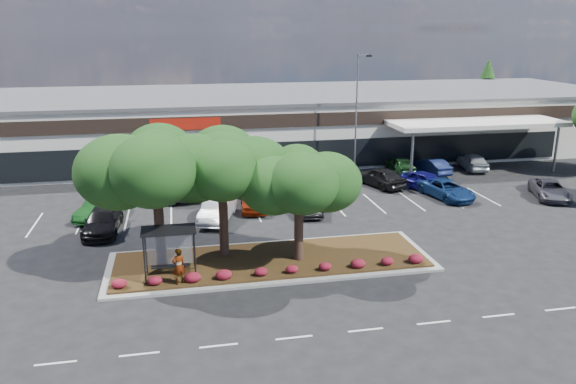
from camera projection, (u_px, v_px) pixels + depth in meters
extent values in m
plane|color=black|center=(324.00, 291.00, 28.10)|extent=(160.00, 160.00, 0.00)
cube|color=silver|center=(241.00, 124.00, 59.25)|extent=(80.00, 20.00, 6.00)
cube|color=#4D4D50|center=(241.00, 94.00, 58.38)|extent=(80.40, 20.40, 0.30)
cube|color=black|center=(255.00, 122.00, 49.29)|extent=(80.00, 0.25, 1.20)
cube|color=black|center=(255.00, 157.00, 50.19)|extent=(60.00, 0.18, 2.60)
cube|color=#A4170B|center=(185.00, 124.00, 48.08)|extent=(6.00, 0.12, 1.00)
cube|color=silver|center=(477.00, 123.00, 50.91)|extent=(16.00, 5.00, 0.40)
cylinder|color=gray|center=(412.00, 156.00, 48.33)|extent=(0.24, 0.24, 4.20)
cylinder|color=gray|center=(556.00, 149.00, 51.00)|extent=(0.24, 0.24, 4.20)
cube|color=gray|center=(271.00, 262.00, 31.46)|extent=(18.00, 6.00, 0.15)
cube|color=#483315|center=(271.00, 260.00, 31.43)|extent=(17.20, 5.20, 0.12)
cube|color=silver|center=(56.00, 363.00, 22.05)|extent=(1.60, 0.12, 0.01)
cube|color=silver|center=(139.00, 354.00, 22.66)|extent=(1.60, 0.12, 0.01)
cube|color=silver|center=(219.00, 346.00, 23.27)|extent=(1.60, 0.12, 0.01)
cube|color=silver|center=(294.00, 338.00, 23.88)|extent=(1.60, 0.12, 0.01)
cube|color=silver|center=(366.00, 330.00, 24.49)|extent=(1.60, 0.12, 0.01)
cube|color=silver|center=(434.00, 323.00, 25.10)|extent=(1.60, 0.12, 0.01)
cube|color=silver|center=(499.00, 316.00, 25.71)|extent=(1.60, 0.12, 0.01)
cube|color=silver|center=(560.00, 309.00, 26.31)|extent=(1.60, 0.12, 0.01)
cube|color=silver|center=(35.00, 224.00, 37.66)|extent=(0.12, 5.00, 0.01)
cube|color=silver|center=(82.00, 222.00, 38.23)|extent=(0.12, 5.00, 0.01)
cube|color=silver|center=(127.00, 219.00, 38.80)|extent=(0.12, 5.00, 0.01)
cube|color=silver|center=(171.00, 216.00, 39.37)|extent=(0.12, 5.00, 0.01)
cube|color=silver|center=(214.00, 213.00, 39.94)|extent=(0.12, 5.00, 0.01)
cube|color=silver|center=(256.00, 211.00, 40.51)|extent=(0.12, 5.00, 0.01)
cube|color=silver|center=(296.00, 208.00, 41.09)|extent=(0.12, 5.00, 0.01)
cube|color=silver|center=(336.00, 206.00, 41.66)|extent=(0.12, 5.00, 0.01)
cube|color=silver|center=(374.00, 203.00, 42.23)|extent=(0.12, 5.00, 0.01)
cube|color=silver|center=(411.00, 201.00, 42.80)|extent=(0.12, 5.00, 0.01)
cube|color=silver|center=(448.00, 199.00, 43.37)|extent=(0.12, 5.00, 0.01)
cube|color=silver|center=(483.00, 196.00, 43.94)|extent=(0.12, 5.00, 0.01)
cylinder|color=black|center=(146.00, 251.00, 29.26)|extent=(0.08, 0.08, 2.50)
cylinder|color=black|center=(194.00, 247.00, 29.73)|extent=(0.08, 0.08, 2.50)
cylinder|color=black|center=(144.00, 260.00, 28.03)|extent=(0.08, 0.08, 2.50)
cylinder|color=black|center=(195.00, 257.00, 28.51)|extent=(0.08, 0.08, 2.50)
cube|color=black|center=(168.00, 230.00, 28.52)|extent=(2.75, 1.55, 0.10)
cube|color=silver|center=(170.00, 247.00, 29.46)|extent=(2.30, 0.03, 2.00)
cube|color=black|center=(171.00, 266.00, 29.34)|extent=(2.00, 0.35, 0.06)
cone|color=#133611|center=(486.00, 92.00, 74.71)|extent=(3.96, 3.96, 9.00)
imported|color=#594C47|center=(179.00, 266.00, 28.10)|extent=(0.81, 0.68, 1.89)
cube|color=gray|center=(354.00, 173.00, 50.25)|extent=(0.50, 0.50, 0.40)
cylinder|color=gray|center=(356.00, 114.00, 48.76)|extent=(0.14, 0.14, 10.25)
cube|color=gray|center=(363.00, 55.00, 47.40)|extent=(0.92, 0.33, 0.14)
cube|color=black|center=(369.00, 56.00, 47.46)|extent=(0.48, 0.35, 0.18)
imported|color=#144C18|center=(100.00, 208.00, 38.76)|extent=(3.31, 4.74, 1.48)
imported|color=black|center=(103.00, 221.00, 36.12)|extent=(2.37, 5.28, 1.50)
imported|color=silver|center=(218.00, 208.00, 38.33)|extent=(3.18, 5.35, 1.67)
imported|color=maroon|center=(254.00, 199.00, 40.69)|extent=(2.31, 4.81, 1.58)
imported|color=black|center=(308.00, 204.00, 39.83)|extent=(1.75, 4.37, 1.41)
imported|color=navy|center=(447.00, 189.00, 43.38)|extent=(3.27, 5.43, 1.41)
imported|color=#0D0C55|center=(427.00, 182.00, 45.25)|extent=(3.64, 4.98, 1.58)
imported|color=#56545C|center=(550.00, 190.00, 43.37)|extent=(3.83, 5.39, 1.36)
imported|color=black|center=(105.00, 193.00, 42.49)|extent=(1.80, 4.03, 1.35)
imported|color=#A5ACB1|center=(180.00, 186.00, 43.81)|extent=(3.78, 6.46, 1.69)
imported|color=silver|center=(211.00, 180.00, 45.87)|extent=(1.52, 4.32, 1.42)
imported|color=#622807|center=(238.00, 173.00, 47.71)|extent=(2.82, 5.92, 1.66)
imported|color=#4D4D53|center=(326.00, 175.00, 47.58)|extent=(2.13, 4.74, 1.35)
imported|color=black|center=(381.00, 177.00, 46.50)|extent=(3.43, 5.23, 1.66)
imported|color=#1B451F|center=(400.00, 164.00, 51.17)|extent=(1.84, 4.36, 1.47)
imported|color=navy|center=(431.00, 166.00, 50.68)|extent=(2.17, 4.54, 1.44)
imported|color=#A4ABAF|center=(472.00, 161.00, 52.16)|extent=(2.57, 4.87, 1.58)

